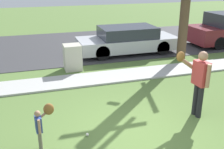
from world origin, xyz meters
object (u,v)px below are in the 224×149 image
object	(u,v)px
baseball	(87,135)
utility_cabinet	(73,57)
person_child	(42,122)
person_adult	(199,77)
parked_sedan_silver	(127,40)

from	to	relation	value
baseball	utility_cabinet	bearing A→B (deg)	84.32
person_child	baseball	distance (m)	1.15
person_adult	person_child	world-z (taller)	person_adult
utility_cabinet	person_child	bearing A→B (deg)	-106.44
person_child	baseball	bearing A→B (deg)	5.60
person_child	utility_cabinet	size ratio (longest dim) A/B	0.99
utility_cabinet	person_adult	bearing A→B (deg)	-62.00
person_child	parked_sedan_silver	distance (m)	7.73
person_adult	baseball	xyz separation A→B (m)	(-2.90, -0.11, -1.03)
baseball	parked_sedan_silver	world-z (taller)	parked_sedan_silver
person_child	utility_cabinet	distance (m)	5.07
person_child	utility_cabinet	bearing A→B (deg)	69.07
utility_cabinet	parked_sedan_silver	size ratio (longest dim) A/B	0.21
person_adult	person_child	bearing A→B (deg)	-0.39
person_child	parked_sedan_silver	world-z (taller)	parked_sedan_silver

